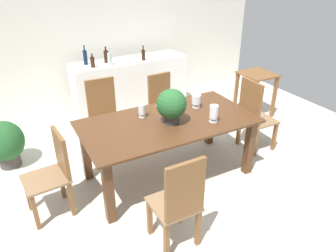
{
  "coord_description": "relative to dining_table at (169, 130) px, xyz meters",
  "views": [
    {
      "loc": [
        -1.58,
        -2.94,
        2.45
      ],
      "look_at": [
        0.06,
        0.11,
        0.63
      ],
      "focal_mm": 34.14,
      "sensor_mm": 36.0,
      "label": 1
    }
  ],
  "objects": [
    {
      "name": "potted_plant_floor",
      "position": [
        -1.76,
        1.18,
        -0.3
      ],
      "size": [
        0.48,
        0.48,
        0.64
      ],
      "color": "#423D38",
      "rests_on": "ground"
    },
    {
      "name": "back_wall",
      "position": [
        0.0,
        2.6,
        0.66
      ],
      "size": [
        6.4,
        0.1,
        2.6
      ],
      "primitive_type": "cube",
      "color": "silver",
      "rests_on": "ground"
    },
    {
      "name": "flower_centerpiece",
      "position": [
        0.01,
        -0.06,
        0.35
      ],
      "size": [
        0.34,
        0.34,
        0.41
      ],
      "color": "#333338",
      "rests_on": "dining_table"
    },
    {
      "name": "wine_bottle_clear",
      "position": [
        -0.32,
        1.9,
        0.38
      ],
      "size": [
        0.07,
        0.07,
        0.22
      ],
      "color": "black",
      "rests_on": "kitchen_counter"
    },
    {
      "name": "wine_bottle_tall",
      "position": [
        -0.05,
        2.04,
        0.4
      ],
      "size": [
        0.08,
        0.08,
        0.26
      ],
      "color": "black",
      "rests_on": "kitchen_counter"
    },
    {
      "name": "crystal_vase_center_near",
      "position": [
        0.49,
        0.17,
        0.23
      ],
      "size": [
        0.12,
        0.12,
        0.17
      ],
      "color": "silver",
      "rests_on": "dining_table"
    },
    {
      "name": "chair_far_left",
      "position": [
        -0.46,
        1.05,
        -0.09
      ],
      "size": [
        0.44,
        0.43,
        1.01
      ],
      "rotation": [
        0.0,
        0.0,
        -0.02
      ],
      "color": "brown",
      "rests_on": "ground"
    },
    {
      "name": "crystal_vase_right",
      "position": [
        -0.23,
        0.24,
        0.22
      ],
      "size": [
        0.09,
        0.09,
        0.16
      ],
      "color": "silver",
      "rests_on": "dining_table"
    },
    {
      "name": "wine_bottle_green",
      "position": [
        -0.04,
        1.88,
        0.4
      ],
      "size": [
        0.07,
        0.07,
        0.28
      ],
      "color": "#B2BFB7",
      "rests_on": "kitchen_counter"
    },
    {
      "name": "wine_bottle_dark",
      "position": [
        0.54,
        1.89,
        0.39
      ],
      "size": [
        0.06,
        0.06,
        0.25
      ],
      "color": "black",
      "rests_on": "kitchen_counter"
    },
    {
      "name": "side_table",
      "position": [
        2.17,
        0.87,
        -0.09
      ],
      "size": [
        0.52,
        0.55,
        0.75
      ],
      "color": "brown",
      "rests_on": "ground"
    },
    {
      "name": "crystal_vase_left",
      "position": [
        0.45,
        -0.26,
        0.24
      ],
      "size": [
        0.1,
        0.1,
        0.2
      ],
      "color": "silver",
      "rests_on": "dining_table"
    },
    {
      "name": "dining_table",
      "position": [
        0.0,
        0.0,
        0.0
      ],
      "size": [
        2.04,
        1.07,
        0.77
      ],
      "color": "#4C2D19",
      "rests_on": "ground"
    },
    {
      "name": "chair_near_left",
      "position": [
        -0.46,
        -1.05,
        -0.09
      ],
      "size": [
        0.42,
        0.42,
        1.01
      ],
      "rotation": [
        0.0,
        0.0,
        3.15
      ],
      "color": "brown",
      "rests_on": "ground"
    },
    {
      "name": "chair_far_right",
      "position": [
        0.45,
        1.04,
        -0.12
      ],
      "size": [
        0.43,
        0.42,
        0.94
      ],
      "rotation": [
        0.0,
        0.0,
        0.05
      ],
      "color": "brown",
      "rests_on": "ground"
    },
    {
      "name": "ground_plane",
      "position": [
        0.0,
        0.0,
        -0.64
      ],
      "size": [
        7.04,
        7.04,
        0.0
      ],
      "primitive_type": "plane",
      "color": "beige"
    },
    {
      "name": "chair_head_end",
      "position": [
        -1.34,
        0.01,
        -0.13
      ],
      "size": [
        0.47,
        0.45,
        0.92
      ],
      "rotation": [
        0.0,
        0.0,
        -1.48
      ],
      "color": "brown",
      "rests_on": "ground"
    },
    {
      "name": "chair_foot_end",
      "position": [
        1.33,
        0.0,
        -0.08
      ],
      "size": [
        0.43,
        0.44,
        1.05
      ],
      "rotation": [
        0.0,
        0.0,
        1.55
      ],
      "color": "brown",
      "rests_on": "ground"
    },
    {
      "name": "kitchen_counter",
      "position": [
        0.34,
        2.02,
        -0.17
      ],
      "size": [
        1.96,
        0.54,
        0.94
      ],
      "primitive_type": "cube",
      "color": "white",
      "rests_on": "ground"
    },
    {
      "name": "wine_bottle_amber",
      "position": [
        -0.37,
        2.1,
        0.42
      ],
      "size": [
        0.06,
        0.06,
        0.31
      ],
      "color": "#0F1E38",
      "rests_on": "kitchen_counter"
    },
    {
      "name": "wine_glass",
      "position": [
        0.27,
        0.23,
        0.23
      ],
      "size": [
        0.08,
        0.08,
        0.15
      ],
      "color": "silver",
      "rests_on": "dining_table"
    }
  ]
}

